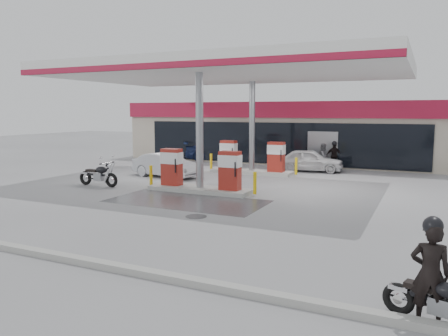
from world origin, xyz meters
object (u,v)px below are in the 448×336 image
at_px(parked_car_left, 219,150).
at_px(biker_main, 430,274).
at_px(pump_island_near, 200,175).
at_px(hatchback_silver, 166,165).
at_px(biker_walking, 334,156).
at_px(attendant, 324,157).
at_px(main_motorcycle, 441,302).
at_px(parked_motorcycle, 99,176).
at_px(sedan_white, 310,160).
at_px(pump_island_far, 252,161).

bearing_deg(parked_car_left, biker_main, -170.21).
bearing_deg(pump_island_near, parked_car_left, 112.01).
relative_size(hatchback_silver, biker_walking, 2.40).
bearing_deg(hatchback_silver, attendant, -39.41).
height_order(main_motorcycle, biker_main, biker_main).
height_order(main_motorcycle, parked_motorcycle, parked_motorcycle).
distance_m(biker_main, sedan_white, 18.03).
relative_size(parked_car_left, biker_walking, 3.02).
xyz_separation_m(pump_island_far, biker_main, (8.86, -14.74, 0.12)).
bearing_deg(main_motorcycle, pump_island_far, 138.04).
relative_size(parked_motorcycle, biker_walking, 1.38).
height_order(pump_island_near, hatchback_silver, pump_island_near).
bearing_deg(hatchback_silver, pump_island_far, -39.00).
bearing_deg(parked_motorcycle, pump_island_far, 54.90).
xyz_separation_m(sedan_white, parked_car_left, (-7.17, 2.93, 0.05)).
height_order(parked_car_left, biker_walking, biker_walking).
height_order(pump_island_far, main_motorcycle, pump_island_far).
bearing_deg(parked_car_left, hatchback_silver, 162.34).
relative_size(attendant, parked_car_left, 0.33).
distance_m(attendant, parked_car_left, 8.16).
bearing_deg(hatchback_silver, sedan_white, -39.62).
height_order(pump_island_near, pump_island_far, same).
relative_size(biker_main, sedan_white, 0.45).
distance_m(sedan_white, attendant, 0.90).
xyz_separation_m(biker_main, hatchback_silver, (-12.43, 11.64, -0.21)).
xyz_separation_m(pump_island_far, parked_car_left, (-4.50, 5.13, -0.02)).
bearing_deg(biker_main, hatchback_silver, -46.63).
height_order(pump_island_near, biker_main, pump_island_near).
bearing_deg(parked_motorcycle, biker_main, -30.02).
bearing_deg(pump_island_far, biker_walking, 45.64).
bearing_deg(pump_island_near, pump_island_far, 90.00).
bearing_deg(biker_main, parked_car_left, -59.60).
xyz_separation_m(parked_motorcycle, attendant, (8.12, 9.60, 0.29)).
distance_m(main_motorcycle, hatchback_silver, 17.19).
relative_size(main_motorcycle, biker_walking, 1.12).
height_order(pump_island_far, attendant, pump_island_far).
bearing_deg(pump_island_near, biker_walking, 69.24).
height_order(main_motorcycle, sedan_white, sedan_white).
relative_size(pump_island_far, biker_main, 3.08).
bearing_deg(biker_walking, parked_car_left, 148.27).
xyz_separation_m(main_motorcycle, parked_motorcycle, (-13.84, 7.99, 0.08)).
bearing_deg(attendant, parked_motorcycle, 147.21).
height_order(sedan_white, parked_car_left, parked_car_left).
bearing_deg(biker_walking, biker_main, -97.01).
distance_m(pump_island_near, main_motorcycle, 12.61).
xyz_separation_m(biker_main, attendant, (-5.54, 17.54, -0.05)).
xyz_separation_m(attendant, hatchback_silver, (-6.89, -5.90, -0.16)).
distance_m(pump_island_far, main_motorcycle, 17.33).
relative_size(main_motorcycle, sedan_white, 0.47).
xyz_separation_m(hatchback_silver, parked_car_left, (-0.93, 8.23, 0.07)).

